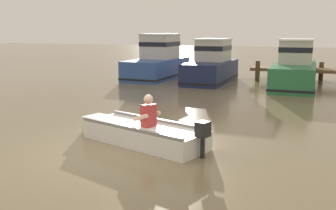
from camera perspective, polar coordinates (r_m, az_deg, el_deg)
The scene contains 5 objects.
ground_plane at distance 8.52m, azimuth -8.12°, elevation -6.90°, with size 120.00×120.00×0.00m, color #7A6B4C.
rowboat_with_person at distance 8.99m, azimuth -3.96°, elevation -4.19°, with size 3.67×1.97×1.19m.
moored_boat_blue at distance 21.43m, azimuth -1.51°, elevation 6.53°, with size 2.18×5.14×2.48m.
moored_boat_navy at distance 19.82m, azimuth 6.59°, elevation 5.87°, with size 1.94×4.71×2.24m.
moored_boat_green at distance 19.19m, azimuth 18.58°, elevation 5.21°, with size 1.95×5.88×2.25m.
Camera 1 is at (4.06, -7.02, 2.61)m, focal length 40.46 mm.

